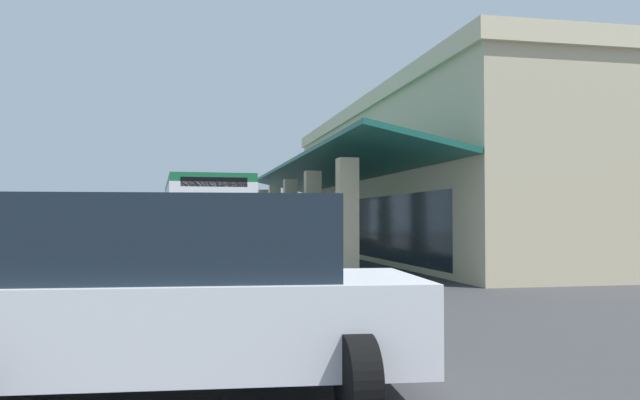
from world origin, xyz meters
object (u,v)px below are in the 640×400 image
potted_palm (274,236)px  parked_suv_tan (10,237)px  pedestrian (249,252)px  parked_suv_white (170,294)px  transit_bus (202,216)px

potted_palm → parked_suv_tan: bearing=-55.3°
parked_suv_tan → pedestrian: bearing=35.8°
parked_suv_tan → parked_suv_white: size_ratio=1.00×
transit_bus → parked_suv_white: size_ratio=2.29×
transit_bus → potted_palm: size_ratio=3.68×
parked_suv_tan → potted_palm: 13.92m
pedestrian → potted_palm: 19.60m
potted_palm → parked_suv_white: bearing=-9.6°
parked_suv_tan → potted_palm: (-7.93, 11.44, -0.24)m
parked_suv_tan → parked_suv_white: 21.80m
transit_bus → potted_palm: (-10.48, 4.15, -1.07)m
transit_bus → parked_suv_tan: size_ratio=2.29×
pedestrian → transit_bus: bearing=-174.0°
parked_suv_tan → potted_palm: bearing=124.7°
pedestrian → parked_suv_tan: bearing=-144.2°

